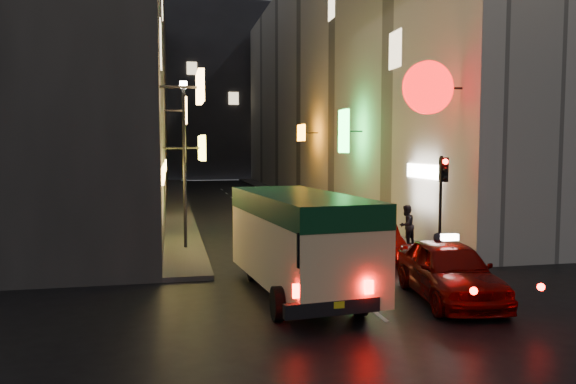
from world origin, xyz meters
TOP-DOWN VIEW (x-y plane):
  - ground at (0.00, 0.00)m, footprint 120.00×120.00m
  - building_left at (-8.00, 33.99)m, footprint 7.61×52.00m
  - building_right at (8.00, 33.99)m, footprint 8.12×52.00m
  - building_far at (0.00, 66.00)m, footprint 30.00×10.00m
  - sidewalk_left at (-4.25, 34.00)m, footprint 1.50×52.00m
  - sidewalk_right at (4.25, 34.00)m, footprint 1.50×52.00m
  - minibus at (-1.43, 5.81)m, footprint 2.89×6.52m
  - taxi_near at (2.25, 4.63)m, footprint 2.98×5.88m
  - taxi_second at (2.39, 10.23)m, footprint 2.76×5.07m
  - taxi_third at (2.57, 19.27)m, footprint 2.51×5.79m
  - taxi_far at (1.36, 24.07)m, footprint 2.39×5.35m
  - pedestrian_crossing at (2.50, 5.69)m, footprint 0.49×0.66m
  - pedestrian_sidewalk at (4.15, 11.63)m, footprint 0.79×0.72m
  - traffic_light at (4.00, 8.47)m, footprint 0.26×0.43m
  - lamp_post at (-4.20, 13.00)m, footprint 0.28×0.28m

SIDE VIEW (x-z plane):
  - ground at x=0.00m, z-range 0.00..0.00m
  - sidewalk_left at x=-4.25m, z-range 0.00..0.15m
  - sidewalk_right at x=4.25m, z-range 0.00..0.15m
  - taxi_second at x=2.39m, z-range -0.08..1.61m
  - taxi_far at x=1.36m, z-range -0.08..1.76m
  - taxi_near at x=2.25m, z-range -0.08..1.88m
  - pedestrian_crossing at x=2.50m, z-range 0.00..1.80m
  - taxi_third at x=2.57m, z-range -0.08..1.91m
  - pedestrian_sidewalk at x=4.15m, z-range 0.15..1.94m
  - minibus at x=-1.43m, z-range 0.36..3.07m
  - traffic_light at x=4.00m, z-range 0.94..4.44m
  - lamp_post at x=-4.20m, z-range 0.61..6.84m
  - building_left at x=-8.00m, z-range 0.00..18.00m
  - building_right at x=8.00m, z-range 0.00..18.00m
  - building_far at x=0.00m, z-range 0.00..22.00m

